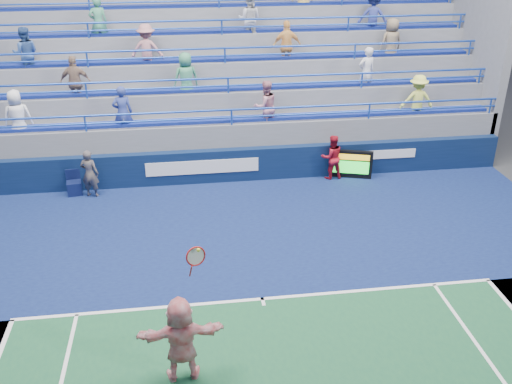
{
  "coord_description": "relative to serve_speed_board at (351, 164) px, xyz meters",
  "views": [
    {
      "loc": [
        -1.58,
        -10.43,
        7.9
      ],
      "look_at": [
        0.2,
        2.5,
        1.5
      ],
      "focal_mm": 40.0,
      "sensor_mm": 36.0,
      "label": 1
    }
  ],
  "objects": [
    {
      "name": "sponsor_wall",
      "position": [
        -3.86,
        0.31,
        0.07
      ],
      "size": [
        18.0,
        0.32,
        1.1
      ],
      "color": "#0A1A3A",
      "rests_on": "ground"
    },
    {
      "name": "ball_girl",
      "position": [
        -0.65,
        0.05,
        0.27
      ],
      "size": [
        0.78,
        0.63,
        1.5
      ],
      "primitive_type": "imported",
      "rotation": [
        0.0,
        0.0,
        3.23
      ],
      "color": "#AB1323",
      "rests_on": "ground"
    },
    {
      "name": "line_judge",
      "position": [
        -8.31,
        -0.24,
        0.28
      ],
      "size": [
        0.64,
        0.51,
        1.53
      ],
      "primitive_type": "imported",
      "rotation": [
        0.0,
        0.0,
        2.86
      ],
      "color": "#131A36",
      "rests_on": "ground"
    },
    {
      "name": "ground",
      "position": [
        -3.86,
        -6.19,
        -0.48
      ],
      "size": [
        120.0,
        120.0,
        0.0
      ],
      "primitive_type": "plane",
      "color": "#333538"
    },
    {
      "name": "serve_speed_board",
      "position": [
        0.0,
        0.0,
        0.0
      ],
      "size": [
        1.36,
        0.54,
        0.95
      ],
      "color": "black",
      "rests_on": "ground"
    },
    {
      "name": "bleacher_stand",
      "position": [
        -3.86,
        4.08,
        1.07
      ],
      "size": [
        18.0,
        5.6,
        6.13
      ],
      "color": "slate",
      "rests_on": "ground"
    },
    {
      "name": "judge_chair",
      "position": [
        -8.86,
        -0.03,
        -0.23
      ],
      "size": [
        0.5,
        0.5,
        0.77
      ],
      "color": "#0C143B",
      "rests_on": "ground"
    },
    {
      "name": "tennis_player",
      "position": [
        -5.69,
        -8.33,
        0.41
      ],
      "size": [
        1.66,
        0.59,
        2.83
      ],
      "color": "white",
      "rests_on": "ground"
    }
  ]
}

